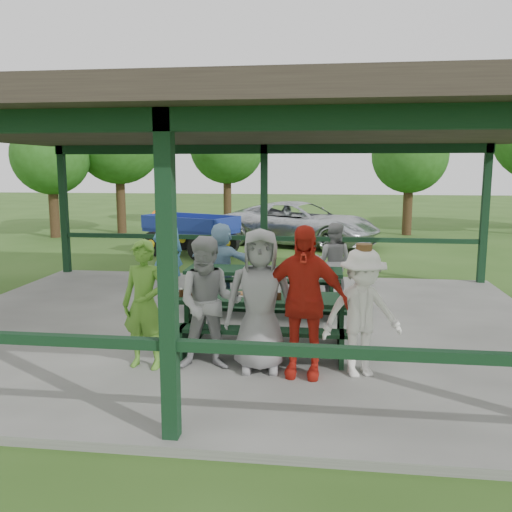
# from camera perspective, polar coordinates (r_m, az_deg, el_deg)

# --- Properties ---
(ground) EXTENTS (90.00, 90.00, 0.00)m
(ground) POSITION_cam_1_polar(r_m,az_deg,el_deg) (8.91, -1.97, -7.66)
(ground) COLOR #2B4D18
(ground) RESTS_ON ground
(concrete_slab) EXTENTS (10.00, 8.00, 0.10)m
(concrete_slab) POSITION_cam_1_polar(r_m,az_deg,el_deg) (8.89, -1.97, -7.35)
(concrete_slab) COLOR #63635E
(concrete_slab) RESTS_ON ground
(pavilion_structure) EXTENTS (10.60, 8.60, 3.24)m
(pavilion_structure) POSITION_cam_1_polar(r_m,az_deg,el_deg) (8.54, -2.09, 13.13)
(pavilion_structure) COLOR black
(pavilion_structure) RESTS_ON concrete_slab
(picnic_table_near) EXTENTS (2.42, 1.39, 0.75)m
(picnic_table_near) POSITION_cam_1_polar(r_m,az_deg,el_deg) (7.53, 1.01, -6.33)
(picnic_table_near) COLOR black
(picnic_table_near) RESTS_ON concrete_slab
(picnic_table_far) EXTENTS (2.71, 1.39, 0.75)m
(picnic_table_far) POSITION_cam_1_polar(r_m,az_deg,el_deg) (9.48, 0.83, -2.99)
(picnic_table_far) COLOR black
(picnic_table_far) RESTS_ON concrete_slab
(table_setting) EXTENTS (2.48, 0.45, 0.10)m
(table_setting) POSITION_cam_1_polar(r_m,az_deg,el_deg) (7.50, -0.66, -3.91)
(table_setting) COLOR white
(table_setting) RESTS_ON picnic_table_near
(contestant_green) EXTENTS (0.64, 0.46, 1.62)m
(contestant_green) POSITION_cam_1_polar(r_m,az_deg,el_deg) (6.91, -11.64, -5.01)
(contestant_green) COLOR #55902B
(contestant_green) RESTS_ON concrete_slab
(contestant_grey_left) EXTENTS (0.89, 0.74, 1.67)m
(contestant_grey_left) POSITION_cam_1_polar(r_m,az_deg,el_deg) (6.74, -4.95, -5.00)
(contestant_grey_left) COLOR #9B9C9E
(contestant_grey_left) RESTS_ON concrete_slab
(contestant_grey_mid) EXTENTS (0.92, 0.65, 1.77)m
(contestant_grey_mid) POSITION_cam_1_polar(r_m,az_deg,el_deg) (6.66, 0.43, -4.70)
(contestant_grey_mid) COLOR gray
(contestant_grey_mid) RESTS_ON concrete_slab
(contestant_red) EXTENTS (1.11, 0.55, 1.84)m
(contestant_red) POSITION_cam_1_polar(r_m,az_deg,el_deg) (6.51, 4.93, -4.77)
(contestant_red) COLOR red
(contestant_red) RESTS_ON concrete_slab
(contestant_white_fedora) EXTENTS (1.14, 0.88, 1.61)m
(contestant_white_fedora) POSITION_cam_1_polar(r_m,az_deg,el_deg) (6.63, 11.09, -5.86)
(contestant_white_fedora) COLOR white
(contestant_white_fedora) RESTS_ON concrete_slab
(spectator_lblue) EXTENTS (1.43, 0.75, 1.47)m
(spectator_lblue) POSITION_cam_1_polar(r_m,az_deg,el_deg) (10.29, -3.63, -0.56)
(spectator_lblue) COLOR #84ADCD
(spectator_lblue) RESTS_ON concrete_slab
(spectator_blue) EXTENTS (0.68, 0.55, 1.62)m
(spectator_blue) POSITION_cam_1_polar(r_m,az_deg,el_deg) (11.18, -9.25, 0.51)
(spectator_blue) COLOR teal
(spectator_blue) RESTS_ON concrete_slab
(spectator_grey) EXTENTS (0.84, 0.72, 1.49)m
(spectator_grey) POSITION_cam_1_polar(r_m,az_deg,el_deg) (10.28, 8.13, -0.62)
(spectator_grey) COLOR gray
(spectator_grey) RESTS_ON concrete_slab
(pickup_truck) EXTENTS (5.80, 4.19, 1.47)m
(pickup_truck) POSITION_cam_1_polar(r_m,az_deg,el_deg) (18.22, 4.69, 3.41)
(pickup_truck) COLOR silver
(pickup_truck) RESTS_ON ground
(farm_trailer) EXTENTS (3.60, 2.47, 1.28)m
(farm_trailer) POSITION_cam_1_polar(r_m,az_deg,el_deg) (16.26, -6.85, 2.32)
(farm_trailer) COLOR navy
(farm_trailer) RESTS_ON ground
(tree_far_left) EXTENTS (3.45, 3.45, 5.38)m
(tree_far_left) POSITION_cam_1_polar(r_m,az_deg,el_deg) (22.27, -14.28, 11.72)
(tree_far_left) COLOR #2F2112
(tree_far_left) RESTS_ON ground
(tree_left) EXTENTS (3.32, 3.32, 5.18)m
(tree_left) POSITION_cam_1_polar(r_m,az_deg,el_deg) (24.64, -3.07, 11.41)
(tree_left) COLOR #2F2112
(tree_left) RESTS_ON ground
(tree_mid) EXTENTS (2.88, 2.88, 4.49)m
(tree_mid) POSITION_cam_1_polar(r_m,az_deg,el_deg) (21.75, 15.89, 10.11)
(tree_mid) COLOR #2F2112
(tree_mid) RESTS_ON ground
(tree_edge_left) EXTENTS (2.85, 2.85, 4.45)m
(tree_edge_left) POSITION_cam_1_polar(r_m,az_deg,el_deg) (21.54, -20.79, 9.79)
(tree_edge_left) COLOR #2F2112
(tree_edge_left) RESTS_ON ground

